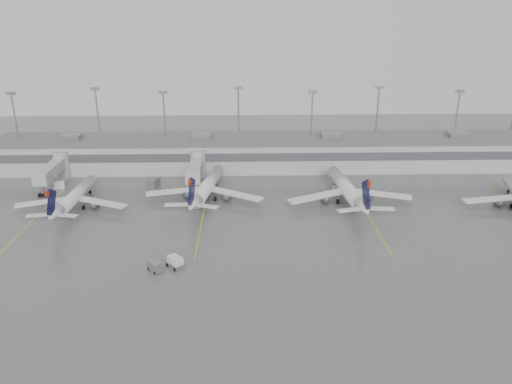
{
  "coord_description": "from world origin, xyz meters",
  "views": [
    {
      "loc": [
        -8.88,
        -74.14,
        41.06
      ],
      "look_at": [
        -6.19,
        24.0,
        5.0
      ],
      "focal_mm": 35.0,
      "sensor_mm": 36.0,
      "label": 1
    }
  ],
  "objects_px": {
    "jet_far_left": "(74,197)",
    "baggage_tug": "(175,263)",
    "jet_mid_left": "(206,187)",
    "jet_mid_right": "(347,189)"
  },
  "relations": [
    {
      "from": "jet_far_left",
      "to": "jet_mid_left",
      "type": "xyz_separation_m",
      "value": [
        28.39,
        4.7,
        0.31
      ]
    },
    {
      "from": "jet_far_left",
      "to": "jet_mid_left",
      "type": "distance_m",
      "value": 28.78
    },
    {
      "from": "jet_mid_left",
      "to": "jet_far_left",
      "type": "bearing_deg",
      "value": -160.93
    },
    {
      "from": "jet_far_left",
      "to": "jet_mid_right",
      "type": "relative_size",
      "value": 0.87
    },
    {
      "from": "jet_mid_right",
      "to": "baggage_tug",
      "type": "bearing_deg",
      "value": -144.41
    },
    {
      "from": "jet_far_left",
      "to": "baggage_tug",
      "type": "relative_size",
      "value": 7.77
    },
    {
      "from": "jet_far_left",
      "to": "baggage_tug",
      "type": "xyz_separation_m",
      "value": [
        25.16,
        -27.12,
        -1.98
      ]
    },
    {
      "from": "jet_far_left",
      "to": "jet_mid_left",
      "type": "height_order",
      "value": "jet_mid_left"
    },
    {
      "from": "jet_far_left",
      "to": "baggage_tug",
      "type": "bearing_deg",
      "value": -44.17
    },
    {
      "from": "jet_far_left",
      "to": "jet_mid_left",
      "type": "bearing_deg",
      "value": 12.38
    }
  ]
}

